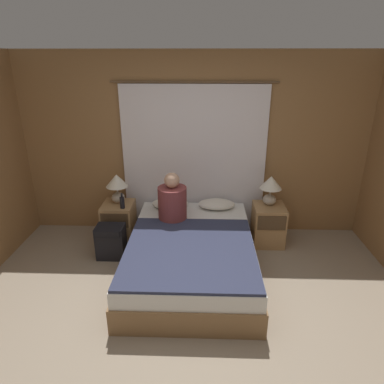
% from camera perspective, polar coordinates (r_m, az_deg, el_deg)
% --- Properties ---
extents(ground_plane, '(16.00, 16.00, 0.00)m').
position_cam_1_polar(ground_plane, '(3.49, -0.79, -22.06)').
color(ground_plane, gray).
extents(wall_back, '(4.84, 0.06, 2.50)m').
position_cam_1_polar(wall_back, '(4.77, 0.36, 7.62)').
color(wall_back, olive).
rests_on(wall_back, ground_plane).
extents(curtain_panel, '(2.17, 0.03, 2.12)m').
position_cam_1_polar(curtain_panel, '(4.76, 0.33, 5.16)').
color(curtain_panel, white).
rests_on(curtain_panel, ground_plane).
extents(bed, '(1.46, 2.09, 0.46)m').
position_cam_1_polar(bed, '(4.10, -0.16, -10.52)').
color(bed, olive).
rests_on(bed, ground_plane).
extents(nightstand_left, '(0.41, 0.45, 0.55)m').
position_cam_1_polar(nightstand_left, '(4.85, -12.06, -4.92)').
color(nightstand_left, '#A87F51').
rests_on(nightstand_left, ground_plane).
extents(nightstand_right, '(0.41, 0.45, 0.55)m').
position_cam_1_polar(nightstand_right, '(4.80, 12.57, -5.31)').
color(nightstand_right, '#A87F51').
rests_on(nightstand_right, ground_plane).
extents(lamp_left, '(0.29, 0.29, 0.40)m').
position_cam_1_polar(lamp_left, '(4.70, -12.39, 1.23)').
color(lamp_left, '#B2A899').
rests_on(lamp_left, nightstand_left).
extents(lamp_right, '(0.29, 0.29, 0.40)m').
position_cam_1_polar(lamp_right, '(4.64, 12.98, 0.92)').
color(lamp_right, '#B2A899').
rests_on(lamp_right, nightstand_right).
extents(pillow_left, '(0.50, 0.31, 0.12)m').
position_cam_1_polar(pillow_left, '(4.73, -3.65, -1.92)').
color(pillow_left, silver).
rests_on(pillow_left, bed).
extents(pillow_right, '(0.50, 0.31, 0.12)m').
position_cam_1_polar(pillow_right, '(4.72, 4.12, -2.03)').
color(pillow_right, silver).
rests_on(pillow_right, bed).
extents(blanket_on_bed, '(1.40, 1.46, 0.03)m').
position_cam_1_polar(blanket_on_bed, '(3.73, -0.33, -9.67)').
color(blanket_on_bed, '#2D334C').
rests_on(blanket_on_bed, bed).
extents(person_left_in_bed, '(0.36, 0.36, 0.63)m').
position_cam_1_polar(person_left_in_bed, '(4.32, -3.30, -1.55)').
color(person_left_in_bed, brown).
rests_on(person_left_in_bed, bed).
extents(beer_bottle_on_left_stand, '(0.06, 0.06, 0.21)m').
position_cam_1_polar(beer_bottle_on_left_stand, '(4.57, -11.56, -1.70)').
color(beer_bottle_on_left_stand, black).
rests_on(beer_bottle_on_left_stand, nightstand_left).
extents(backpack_on_floor, '(0.35, 0.29, 0.43)m').
position_cam_1_polar(backpack_on_floor, '(4.50, -13.38, -7.76)').
color(backpack_on_floor, black).
rests_on(backpack_on_floor, ground_plane).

